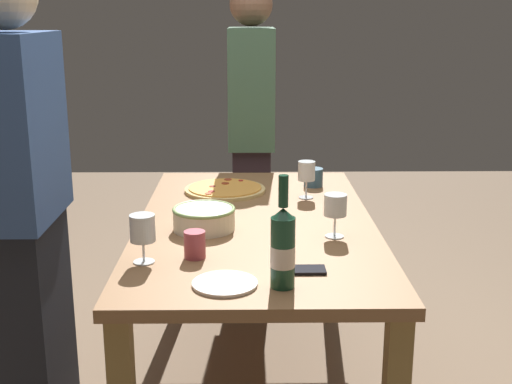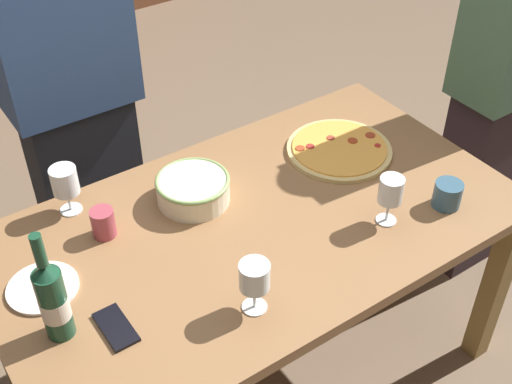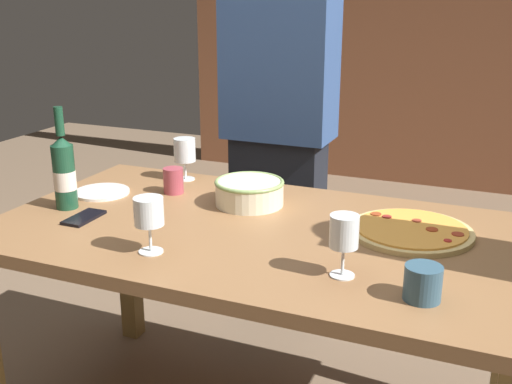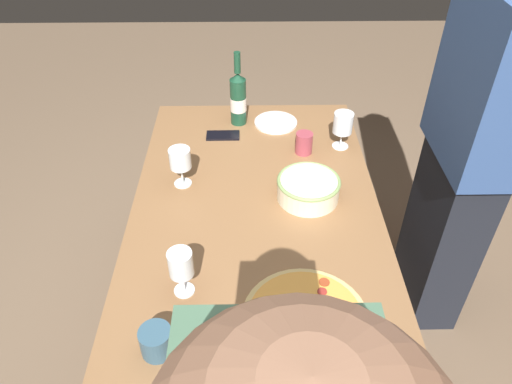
{
  "view_description": "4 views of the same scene",
  "coord_description": "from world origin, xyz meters",
  "px_view_note": "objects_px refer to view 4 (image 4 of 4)",
  "views": [
    {
      "loc": [
        -2.47,
        0.03,
        1.52
      ],
      "look_at": [
        0.0,
        0.0,
        0.86
      ],
      "focal_mm": 47.14,
      "sensor_mm": 36.0,
      "label": 1
    },
    {
      "loc": [
        -0.85,
        -1.24,
        2.1
      ],
      "look_at": [
        0.0,
        0.0,
        0.86
      ],
      "focal_mm": 46.99,
      "sensor_mm": 36.0,
      "label": 2
    },
    {
      "loc": [
        0.67,
        -1.61,
        1.43
      ],
      "look_at": [
        0.0,
        0.0,
        0.86
      ],
      "focal_mm": 43.6,
      "sensor_mm": 36.0,
      "label": 3
    },
    {
      "loc": [
        1.27,
        -0.02,
        1.9
      ],
      "look_at": [
        0.0,
        0.0,
        0.86
      ],
      "focal_mm": 33.96,
      "sensor_mm": 36.0,
      "label": 4
    }
  ],
  "objects_px": {
    "side_plate": "(276,123)",
    "person_guest_left": "(469,152)",
    "cell_phone": "(223,135)",
    "serving_bowl": "(308,188)",
    "cup_ceramic": "(304,143)",
    "pizza": "(305,318)",
    "wine_glass_by_bottle": "(343,124)",
    "cup_amber": "(156,341)",
    "wine_bottle": "(238,98)",
    "dining_table": "(256,236)",
    "wine_glass_near_pizza": "(181,266)",
    "wine_glass_far_left": "(180,159)"
  },
  "relations": [
    {
      "from": "wine_glass_far_left",
      "to": "side_plate",
      "type": "relative_size",
      "value": 0.81
    },
    {
      "from": "side_plate",
      "to": "person_guest_left",
      "type": "height_order",
      "value": "person_guest_left"
    },
    {
      "from": "serving_bowl",
      "to": "cup_amber",
      "type": "xyz_separation_m",
      "value": [
        0.63,
        -0.46,
        -0.0
      ]
    },
    {
      "from": "dining_table",
      "to": "wine_bottle",
      "type": "bearing_deg",
      "value": -173.91
    },
    {
      "from": "pizza",
      "to": "wine_glass_by_bottle",
      "type": "distance_m",
      "value": 0.91
    },
    {
      "from": "wine_glass_far_left",
      "to": "side_plate",
      "type": "xyz_separation_m",
      "value": [
        -0.44,
        0.38,
        -0.11
      ]
    },
    {
      "from": "pizza",
      "to": "cell_phone",
      "type": "distance_m",
      "value": 1.0
    },
    {
      "from": "pizza",
      "to": "cup_ceramic",
      "type": "height_order",
      "value": "cup_ceramic"
    },
    {
      "from": "cup_amber",
      "to": "person_guest_left",
      "type": "height_order",
      "value": "person_guest_left"
    },
    {
      "from": "serving_bowl",
      "to": "person_guest_left",
      "type": "xyz_separation_m",
      "value": [
        -0.13,
        0.62,
        0.06
      ]
    },
    {
      "from": "pizza",
      "to": "dining_table",
      "type": "bearing_deg",
      "value": -163.08
    },
    {
      "from": "serving_bowl",
      "to": "wine_glass_near_pizza",
      "type": "xyz_separation_m",
      "value": [
        0.43,
        -0.41,
        0.06
      ]
    },
    {
      "from": "cup_ceramic",
      "to": "side_plate",
      "type": "distance_m",
      "value": 0.26
    },
    {
      "from": "pizza",
      "to": "wine_bottle",
      "type": "relative_size",
      "value": 1.08
    },
    {
      "from": "person_guest_left",
      "to": "pizza",
      "type": "bearing_deg",
      "value": 28.62
    },
    {
      "from": "serving_bowl",
      "to": "person_guest_left",
      "type": "height_order",
      "value": "person_guest_left"
    },
    {
      "from": "wine_glass_near_pizza",
      "to": "dining_table",
      "type": "bearing_deg",
      "value": 145.97
    },
    {
      "from": "cup_ceramic",
      "to": "wine_glass_near_pizza",
      "type": "bearing_deg",
      "value": -30.29
    },
    {
      "from": "serving_bowl",
      "to": "cell_phone",
      "type": "height_order",
      "value": "serving_bowl"
    },
    {
      "from": "serving_bowl",
      "to": "wine_glass_far_left",
      "type": "xyz_separation_m",
      "value": [
        -0.09,
        -0.47,
        0.07
      ]
    },
    {
      "from": "wine_glass_by_bottle",
      "to": "cup_amber",
      "type": "distance_m",
      "value": 1.16
    },
    {
      "from": "side_plate",
      "to": "person_guest_left",
      "type": "relative_size",
      "value": 0.11
    },
    {
      "from": "serving_bowl",
      "to": "cup_ceramic",
      "type": "distance_m",
      "value": 0.3
    },
    {
      "from": "pizza",
      "to": "wine_bottle",
      "type": "bearing_deg",
      "value": -169.43
    },
    {
      "from": "wine_glass_by_bottle",
      "to": "dining_table",
      "type": "bearing_deg",
      "value": -39.56
    },
    {
      "from": "side_plate",
      "to": "cell_phone",
      "type": "xyz_separation_m",
      "value": [
        0.1,
        -0.24,
        0.0
      ]
    },
    {
      "from": "wine_glass_by_bottle",
      "to": "wine_glass_far_left",
      "type": "relative_size",
      "value": 1.01
    },
    {
      "from": "pizza",
      "to": "cup_ceramic",
      "type": "bearing_deg",
      "value": 175.14
    },
    {
      "from": "cup_ceramic",
      "to": "person_guest_left",
      "type": "distance_m",
      "value": 0.63
    },
    {
      "from": "cell_phone",
      "to": "wine_glass_far_left",
      "type": "bearing_deg",
      "value": 156.49
    },
    {
      "from": "wine_bottle",
      "to": "cup_amber",
      "type": "height_order",
      "value": "wine_bottle"
    },
    {
      "from": "dining_table",
      "to": "pizza",
      "type": "bearing_deg",
      "value": 16.92
    },
    {
      "from": "serving_bowl",
      "to": "side_plate",
      "type": "bearing_deg",
      "value": -169.98
    },
    {
      "from": "pizza",
      "to": "side_plate",
      "type": "height_order",
      "value": "pizza"
    },
    {
      "from": "wine_glass_by_bottle",
      "to": "person_guest_left",
      "type": "relative_size",
      "value": 0.09
    },
    {
      "from": "dining_table",
      "to": "side_plate",
      "type": "distance_m",
      "value": 0.65
    },
    {
      "from": "wine_glass_near_pizza",
      "to": "cell_phone",
      "type": "xyz_separation_m",
      "value": [
        -0.85,
        0.08,
        -0.11
      ]
    },
    {
      "from": "cup_ceramic",
      "to": "cell_phone",
      "type": "xyz_separation_m",
      "value": [
        -0.13,
        -0.34,
        -0.04
      ]
    },
    {
      "from": "dining_table",
      "to": "wine_glass_near_pizza",
      "type": "xyz_separation_m",
      "value": [
        0.33,
        -0.22,
        0.2
      ]
    },
    {
      "from": "pizza",
      "to": "wine_glass_by_bottle",
      "type": "height_order",
      "value": "wine_glass_by_bottle"
    },
    {
      "from": "dining_table",
      "to": "wine_glass_by_bottle",
      "type": "distance_m",
      "value": 0.61
    },
    {
      "from": "wine_bottle",
      "to": "cell_phone",
      "type": "relative_size",
      "value": 2.33
    },
    {
      "from": "serving_bowl",
      "to": "wine_glass_by_bottle",
      "type": "xyz_separation_m",
      "value": [
        -0.34,
        0.17,
        0.07
      ]
    },
    {
      "from": "cup_amber",
      "to": "cell_phone",
      "type": "relative_size",
      "value": 0.61
    },
    {
      "from": "wine_glass_near_pizza",
      "to": "side_plate",
      "type": "relative_size",
      "value": 0.83
    },
    {
      "from": "wine_bottle",
      "to": "wine_glass_by_bottle",
      "type": "bearing_deg",
      "value": 64.89
    },
    {
      "from": "wine_glass_near_pizza",
      "to": "person_guest_left",
      "type": "xyz_separation_m",
      "value": [
        -0.56,
        1.03,
        -0.0
      ]
    },
    {
      "from": "dining_table",
      "to": "wine_glass_near_pizza",
      "type": "distance_m",
      "value": 0.44
    },
    {
      "from": "wine_glass_near_pizza",
      "to": "cup_ceramic",
      "type": "bearing_deg",
      "value": 149.71
    },
    {
      "from": "side_plate",
      "to": "wine_bottle",
      "type": "bearing_deg",
      "value": -94.45
    }
  ]
}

